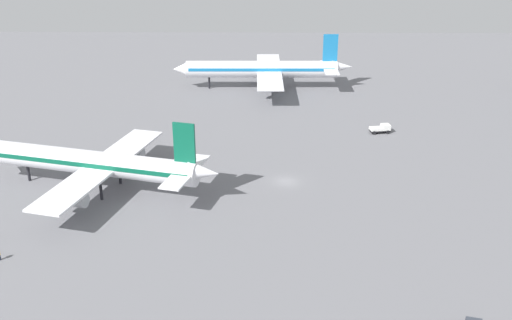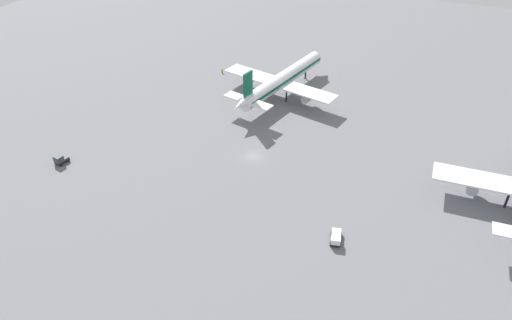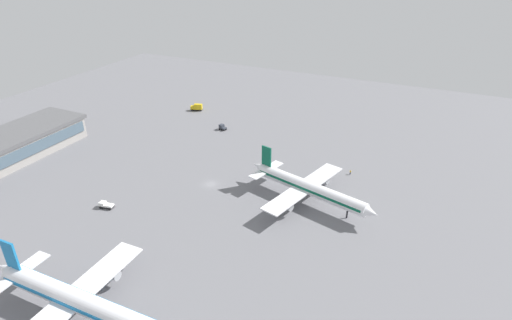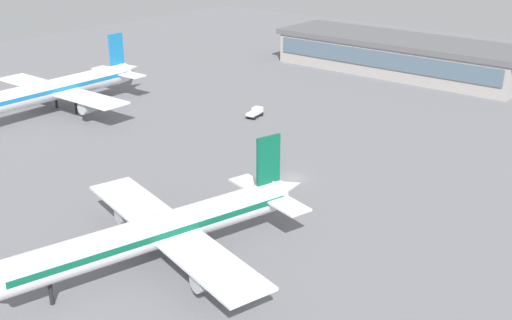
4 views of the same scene
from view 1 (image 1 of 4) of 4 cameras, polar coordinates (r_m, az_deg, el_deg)
ground at (r=107.81m, az=2.89°, el=-2.07°), size 288.00×288.00×0.00m
airplane_at_gate at (r=106.26m, az=-15.15°, el=-0.28°), size 36.77×45.03×13.92m
airplane_taxiing at (r=164.10m, az=0.73°, el=8.71°), size 39.23×49.07×14.96m
pushback_tractor at (r=134.06m, az=11.90°, el=2.97°), size 2.83×4.66×1.90m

